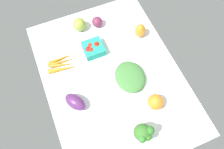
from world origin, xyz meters
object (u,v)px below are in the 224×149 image
Objects in this scene: berry_basket at (93,48)px; heirloom_tomato_green at (79,25)px; heirloom_tomato_orange at (155,102)px; red_onion_center at (97,22)px; eggplant at (75,102)px; leafy_greens_clump at (130,77)px; broccoli_head at (143,133)px; carrot_bunch at (63,64)px; bell_pepper_orange at (140,31)px.

heirloom_tomato_green reaches higher than berry_basket.
heirloom_tomato_orange reaches higher than red_onion_center.
eggplant is (16.35, 38.89, -0.73)cm from heirloom_tomato_orange.
berry_basket is at bearing 26.74° from leafy_greens_clump.
red_onion_center reaches higher than berry_basket.
berry_basket is at bearing -67.89° from eggplant.
broccoli_head is at bearing -174.85° from heirloom_tomato_green.
heirloom_tomato_orange is at bearing -144.67° from eggplant.
carrot_bunch is at bearing 24.32° from broccoli_head.
leafy_greens_clump is 33.02cm from broccoli_head.
heirloom_tomato_green is at bearing -40.04° from carrot_bunch.
carrot_bunch is at bearing 96.45° from berry_basket.
heirloom_tomato_orange reaches higher than heirloom_tomato_green.
carrot_bunch is 1.48× the size of broccoli_head.
bell_pepper_orange is 30.72cm from berry_basket.
carrot_bunch is 39.89cm from leafy_greens_clump.
heirloom_tomato_green reaches higher than leafy_greens_clump.
eggplant is 1.50× the size of heirloom_tomato_green.
eggplant is at bearing 118.61° from bell_pepper_orange.
heirloom_tomato_orange reaches higher than leafy_greens_clump.
eggplant is 0.63× the size of leafy_greens_clump.
broccoli_head reaches higher than heirloom_tomato_green.
heirloom_tomato_green is at bearing -53.15° from eggplant.
bell_pepper_orange is 0.82× the size of berry_basket.
berry_basket is at bearing -173.79° from heirloom_tomato_green.
eggplant is 58.12cm from bell_pepper_orange.
red_onion_center is 42.58cm from leafy_greens_clump.
heirloom_tomato_green is at bearing 81.21° from red_onion_center.
broccoli_head reaches higher than red_onion_center.
bell_pepper_orange reaches higher than eggplant.
eggplant reaches higher than berry_basket.
leafy_greens_clump is at bearing -175.36° from red_onion_center.
eggplant reaches higher than leafy_greens_clump.
broccoli_head is at bearing 176.53° from red_onion_center.
eggplant is (-45.22, 29.61, 0.18)cm from red_onion_center.
heirloom_tomato_orange is 0.43× the size of leafy_greens_clump.
carrot_bunch is at bearing 54.84° from leafy_greens_clump.
bell_pepper_orange reaches higher than red_onion_center.
berry_basket is at bearing 4.79° from broccoli_head.
bell_pepper_orange is (44.17, -12.12, 0.52)cm from heirloom_tomato_orange.
broccoli_head is at bearing -175.21° from berry_basket.
heirloom_tomato_orange is 62.27cm from red_onion_center.
heirloom_tomato_green reaches higher than carrot_bunch.
heirloom_tomato_orange is at bearing -47.88° from broccoli_head.
eggplant is 1.07× the size of berry_basket.
berry_basket is 57.23cm from broccoli_head.
red_onion_center is 0.57× the size of berry_basket.
bell_pepper_orange is 50.72cm from carrot_bunch.
eggplant is 38.47cm from broccoli_head.
eggplant is at bearing 94.83° from leafy_greens_clump.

